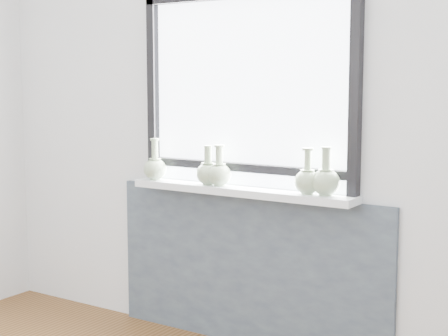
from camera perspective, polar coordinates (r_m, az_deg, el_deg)
The scene contains 9 objects.
back_wall at distance 3.73m, azimuth 2.18°, elevation 4.69°, with size 3.60×0.02×2.60m, color silver.
apron_panel at distance 3.84m, azimuth 1.88°, elevation -8.40°, with size 1.70×0.03×0.86m, color #4E5D68.
windowsill at distance 3.69m, azimuth 1.35°, elevation -1.90°, with size 1.32×0.18×0.04m, color white.
window at distance 3.70m, azimuth 1.89°, elevation 6.86°, with size 1.30×0.06×1.05m.
vase_a at distance 3.97m, azimuth -5.75°, elevation 0.06°, with size 0.13×0.13×0.24m.
vase_b at distance 3.76m, azimuth -1.36°, elevation -0.32°, with size 0.13×0.13×0.22m.
vase_c at distance 3.72m, azimuth -0.39°, elevation -0.39°, with size 0.13×0.13×0.22m.
vase_d at distance 3.47m, azimuth 6.94°, elevation -0.97°, with size 0.13×0.13×0.23m.
vase_e at distance 3.44m, azimuth 8.46°, elevation -0.99°, with size 0.14×0.14×0.24m.
Camera 1 is at (1.90, -1.39, 1.46)m, focal length 55.00 mm.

